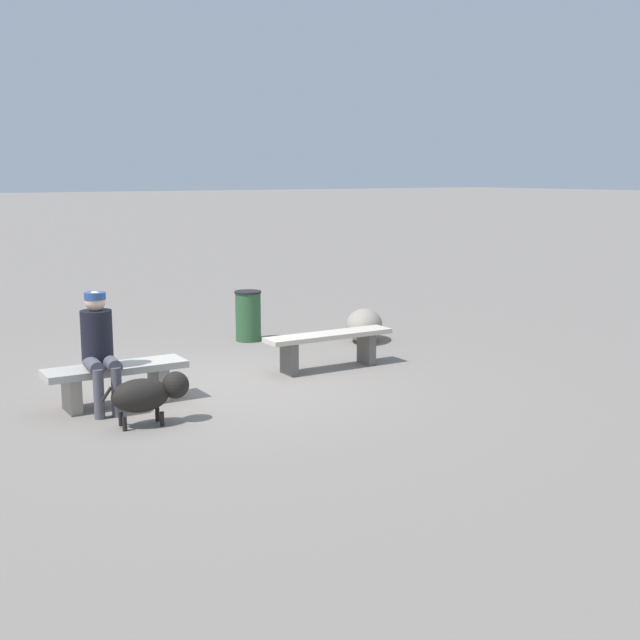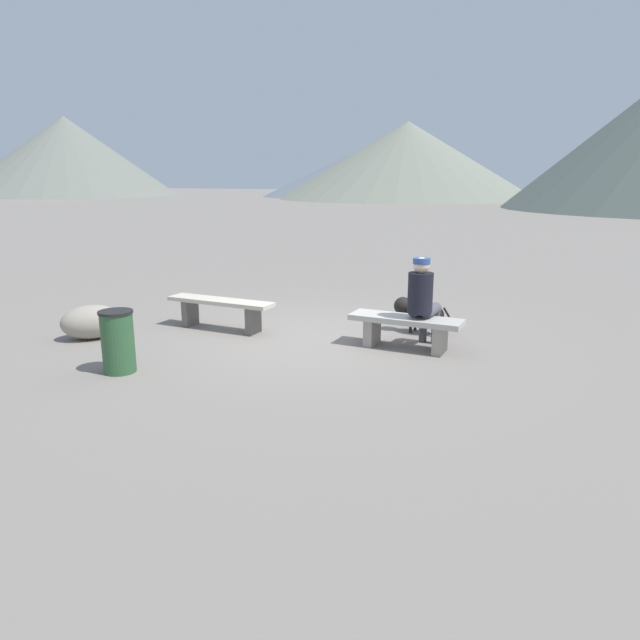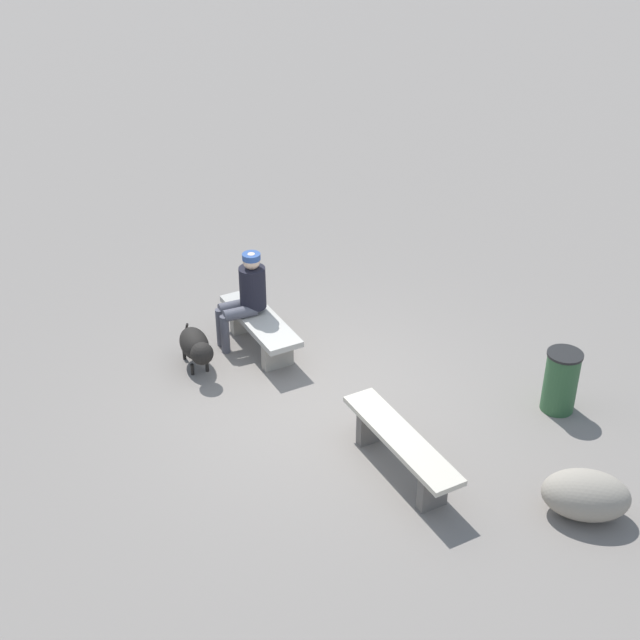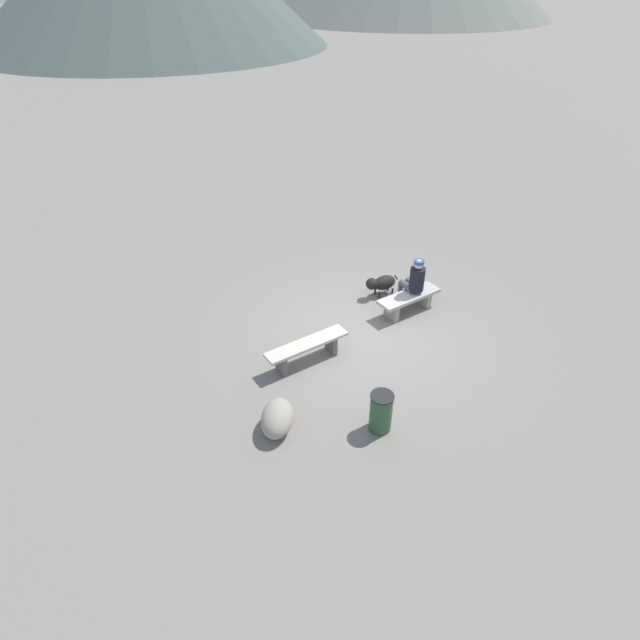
# 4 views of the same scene
# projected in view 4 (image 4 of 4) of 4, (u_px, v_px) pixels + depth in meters

# --- Properties ---
(ground) EXTENTS (210.00, 210.00, 0.06)m
(ground) POSITION_uv_depth(u_px,v_px,m) (364.00, 334.00, 11.30)
(ground) COLOR gray
(bench_left) EXTENTS (1.76, 0.43, 0.47)m
(bench_left) POSITION_uv_depth(u_px,v_px,m) (307.00, 348.00, 10.29)
(bench_left) COLOR #605B56
(bench_left) RESTS_ON ground
(bench_right) EXTENTS (1.55, 0.51, 0.45)m
(bench_right) POSITION_uv_depth(u_px,v_px,m) (409.00, 300.00, 11.78)
(bench_right) COLOR gray
(bench_right) RESTS_ON ground
(seated_person) EXTENTS (0.38, 0.65, 1.27)m
(seated_person) POSITION_uv_depth(u_px,v_px,m) (414.00, 280.00, 11.69)
(seated_person) COLOR black
(seated_person) RESTS_ON ground
(dog) EXTENTS (0.88, 0.42, 0.52)m
(dog) POSITION_uv_depth(u_px,v_px,m) (381.00, 283.00, 12.35)
(dog) COLOR black
(dog) RESTS_ON ground
(trash_bin) EXTENTS (0.40, 0.40, 0.76)m
(trash_bin) POSITION_uv_depth(u_px,v_px,m) (381.00, 412.00, 8.80)
(trash_bin) COLOR #2D5633
(trash_bin) RESTS_ON ground
(boulder) EXTENTS (0.97, 1.00, 0.49)m
(boulder) POSITION_uv_depth(u_px,v_px,m) (277.00, 418.00, 8.87)
(boulder) COLOR gray
(boulder) RESTS_ON ground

